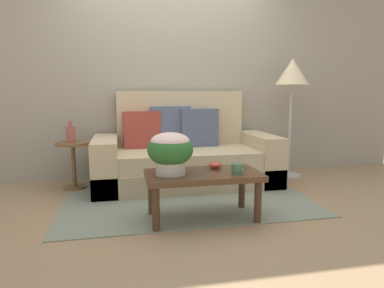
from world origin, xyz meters
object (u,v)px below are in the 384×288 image
Objects in this scene: potted_plant at (170,150)px; snack_bowl at (215,165)px; couch at (184,156)px; floor_lamp at (292,78)px; coffee_mug at (237,169)px; table_vase at (71,134)px; coffee_table at (203,180)px; side_table at (73,157)px.

potted_plant is 0.47m from snack_bowl.
couch is 1.65m from floor_lamp.
couch is at bearing 99.32° from coffee_mug.
couch is 1.40× the size of floor_lamp.
coffee_mug is (0.21, -1.26, 0.12)m from couch.
couch reaches higher than potted_plant.
floor_lamp is 1.93m from coffee_mug.
potted_plant is 1.49m from table_vase.
coffee_table is 1.81× the size of side_table.
snack_bowl is at bearing 38.00° from coffee_table.
side_table reaches higher than coffee_mug.
couch is at bearing -1.12° from side_table.
couch is 1.25m from potted_plant.
floor_lamp is at bearing 48.64° from coffee_mug.
couch is 3.92× the size of side_table.
floor_lamp is at bearing 40.40° from coffee_table.
potted_plant is at bearing -144.31° from floor_lamp.
coffee_mug is at bearing -80.68° from couch.
couch is 1.16m from coffee_table.
side_table reaches higher than coffee_table.
side_table is 0.26m from table_vase.
couch is 15.94× the size of coffee_mug.
floor_lamp reaches higher than potted_plant.
coffee_mug is at bearing -40.90° from table_vase.
coffee_mug is (0.54, -0.10, -0.16)m from potted_plant.
floor_lamp is at bearing 40.64° from snack_bowl.
couch is 1.29m from table_vase.
table_vase is at bearing -121.67° from side_table.
potted_plant is 0.57m from coffee_mug.
floor_lamp is at bearing 1.07° from table_vase.
floor_lamp is (1.42, 1.21, 0.90)m from coffee_table.
floor_lamp is 2.70m from table_vase.
side_table is at bearing 135.23° from coffee_table.
side_table is 1.71m from snack_bowl.
side_table is at bearing 127.47° from potted_plant.
table_vase is (-1.46, 1.27, 0.17)m from coffee_mug.
snack_bowl is (-1.29, -1.10, -0.80)m from floor_lamp.
potted_plant is 2.88× the size of coffee_mug.
side_table is 0.36× the size of floor_lamp.
floor_lamp is 2.19m from potted_plant.
snack_bowl is at bearing -139.36° from floor_lamp.
couch is at bearing 87.18° from coffee_table.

